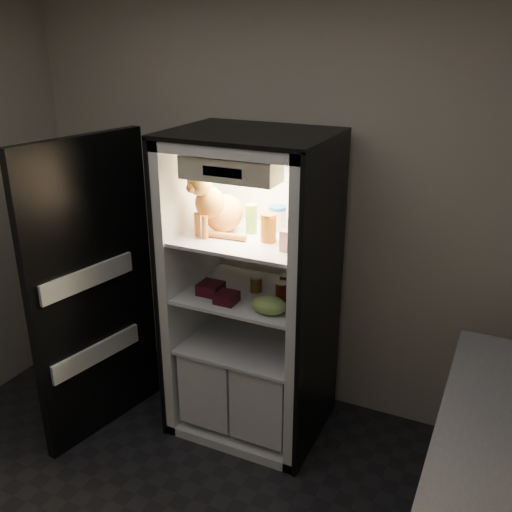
{
  "coord_description": "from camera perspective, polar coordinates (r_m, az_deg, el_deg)",
  "views": [
    {
      "loc": [
        1.34,
        -1.42,
        2.37
      ],
      "look_at": [
        0.05,
        1.32,
        1.17
      ],
      "focal_mm": 40.0,
      "sensor_mm": 36.0,
      "label": 1
    }
  ],
  "objects": [
    {
      "name": "soda_can_b",
      "position": [
        3.29,
        4.49,
        -3.12
      ],
      "size": [
        0.07,
        0.07,
        0.12
      ],
      "color": "black",
      "rests_on": "refrigerator"
    },
    {
      "name": "parmesan_shaker",
      "position": [
        3.26,
        -0.46,
        3.75
      ],
      "size": [
        0.07,
        0.07,
        0.17
      ],
      "color": "green",
      "rests_on": "refrigerator"
    },
    {
      "name": "berry_box_left",
      "position": [
        3.34,
        -4.56,
        -3.25
      ],
      "size": [
        0.13,
        0.13,
        0.07
      ],
      "primitive_type": "cube",
      "color": "#450B18",
      "rests_on": "refrigerator"
    },
    {
      "name": "salsa_jar",
      "position": [
        3.13,
        1.25,
        2.86
      ],
      "size": [
        0.09,
        0.09,
        0.16
      ],
      "color": "maroon",
      "rests_on": "refrigerator"
    },
    {
      "name": "condiment_jar",
      "position": [
        3.35,
        0.01,
        -2.8
      ],
      "size": [
        0.07,
        0.07,
        0.1
      ],
      "color": "brown",
      "rests_on": "refrigerator"
    },
    {
      "name": "cream_carton",
      "position": [
        3.0,
        3.14,
        1.56
      ],
      "size": [
        0.07,
        0.07,
        0.11
      ],
      "primitive_type": "cube",
      "color": "white",
      "rests_on": "refrigerator"
    },
    {
      "name": "soda_can_a",
      "position": [
        3.34,
        2.88,
        -2.78
      ],
      "size": [
        0.06,
        0.06,
        0.11
      ],
      "color": "black",
      "rests_on": "refrigerator"
    },
    {
      "name": "pepper_jar",
      "position": [
        3.16,
        4.93,
        3.48
      ],
      "size": [
        0.13,
        0.13,
        0.21
      ],
      "color": "#A62F16",
      "rests_on": "refrigerator"
    },
    {
      "name": "soda_can_c",
      "position": [
        3.21,
        2.59,
        -3.71
      ],
      "size": [
        0.07,
        0.07,
        0.13
      ],
      "color": "black",
      "rests_on": "refrigerator"
    },
    {
      "name": "mayo_tub",
      "position": [
        3.32,
        2.15,
        3.82
      ],
      "size": [
        0.1,
        0.1,
        0.14
      ],
      "color": "white",
      "rests_on": "refrigerator"
    },
    {
      "name": "refrigerator",
      "position": [
        3.48,
        -0.23,
        -5.41
      ],
      "size": [
        0.9,
        0.72,
        1.88
      ],
      "color": "white",
      "rests_on": "floor"
    },
    {
      "name": "fridge_door",
      "position": [
        3.53,
        -15.93,
        -3.7
      ],
      "size": [
        0.23,
        0.87,
        1.85
      ],
      "rotation": [
        0.0,
        0.0,
        -0.19
      ],
      "color": "black",
      "rests_on": "floor"
    },
    {
      "name": "grape_bag",
      "position": [
        3.1,
        1.33,
        -4.94
      ],
      "size": [
        0.2,
        0.14,
        0.1
      ],
      "primitive_type": "ellipsoid",
      "color": "#7EAB50",
      "rests_on": "refrigerator"
    },
    {
      "name": "room_shell",
      "position": [
        2.09,
        -16.8,
        -0.43
      ],
      "size": [
        3.6,
        3.6,
        3.6
      ],
      "color": "white",
      "rests_on": "floor"
    },
    {
      "name": "tabby_cat",
      "position": [
        3.25,
        -3.96,
        4.94
      ],
      "size": [
        0.35,
        0.41,
        0.42
      ],
      "rotation": [
        0.0,
        0.0,
        -0.36
      ],
      "color": "#BF4D18",
      "rests_on": "refrigerator"
    },
    {
      "name": "berry_box_right",
      "position": [
        3.23,
        -2.96,
        -4.18
      ],
      "size": [
        0.12,
        0.12,
        0.06
      ],
      "primitive_type": "cube",
      "color": "#450B18",
      "rests_on": "refrigerator"
    }
  ]
}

